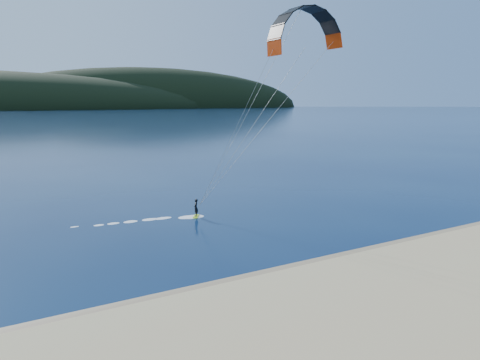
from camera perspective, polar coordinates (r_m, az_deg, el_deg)
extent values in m
plane|color=#08193B|center=(23.12, 8.02, -16.61)|extent=(1800.00, 1800.00, 0.00)
cube|color=#8A6E50|center=(26.44, 1.84, -12.87)|extent=(220.00, 2.50, 0.10)
ellipsoid|color=black|center=(822.80, -10.96, 9.03)|extent=(600.00, 240.00, 140.00)
cube|color=#B8EC1B|center=(40.87, -5.63, -4.64)|extent=(1.05, 1.30, 0.07)
imported|color=black|center=(40.68, -5.65, -3.52)|extent=(0.64, 0.69, 1.58)
cylinder|color=gray|center=(38.20, 1.22, 6.30)|extent=(0.02, 0.02, 16.28)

